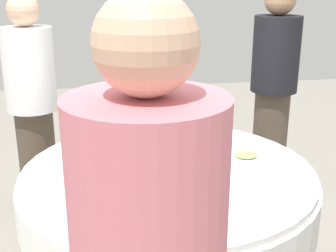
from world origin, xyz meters
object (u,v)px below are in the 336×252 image
at_px(bottle_dark_green_near, 188,137).
at_px(bottle_green_north, 159,155).
at_px(bottle_dark_green_rear, 120,108).
at_px(person_near, 33,107).
at_px(bottle_clear_left, 128,170).
at_px(bottle_green_front, 212,189).
at_px(plate_mid, 246,158).
at_px(wine_glass_rear, 212,154).
at_px(plate_far, 141,151).
at_px(dining_table, 168,194).
at_px(wine_glass_left, 100,173).
at_px(person_north, 273,92).

bearing_deg(bottle_dark_green_near, bottle_green_north, 46.57).
xyz_separation_m(bottle_dark_green_rear, person_near, (0.58, -0.35, -0.06)).
bearing_deg(bottle_green_north, bottle_clear_left, 44.12).
distance_m(bottle_green_front, plate_mid, 0.66).
distance_m(bottle_green_front, wine_glass_rear, 0.41).
bearing_deg(plate_far, bottle_dark_green_rear, -77.17).
distance_m(dining_table, bottle_dark_green_rear, 0.73).
distance_m(wine_glass_left, person_near, 1.31).
distance_m(person_north, person_near, 1.74).
distance_m(bottle_clear_left, bottle_dark_green_rear, 0.93).
distance_m(bottle_green_north, wine_glass_rear, 0.26).
xyz_separation_m(bottle_dark_green_near, bottle_clear_left, (0.33, 0.34, -0.01)).
xyz_separation_m(bottle_green_north, plate_mid, (-0.50, -0.20, -0.12)).
bearing_deg(person_near, bottle_dark_green_near, -85.41).
distance_m(bottle_green_front, bottle_dark_green_rear, 1.19).
bearing_deg(person_near, plate_far, -87.02).
bearing_deg(bottle_clear_left, plate_mid, -151.71).
distance_m(bottle_clear_left, person_near, 1.41).
bearing_deg(bottle_dark_green_rear, wine_glass_rear, 118.40).
distance_m(wine_glass_left, plate_mid, 0.84).
xyz_separation_m(dining_table, person_near, (0.79, -0.98, 0.23)).
xyz_separation_m(bottle_dark_green_rear, wine_glass_left, (0.13, 0.88, -0.04)).
relative_size(bottle_green_north, wine_glass_rear, 1.81).
xyz_separation_m(bottle_green_front, plate_far, (0.22, -0.75, -0.12)).
relative_size(bottle_dark_green_rear, plate_far, 1.36).
xyz_separation_m(dining_table, person_north, (-0.94, -0.99, 0.27)).
height_order(bottle_clear_left, person_north, person_north).
relative_size(wine_glass_left, wine_glass_rear, 0.95).
height_order(wine_glass_rear, plate_mid, wine_glass_rear).
relative_size(bottle_green_north, person_near, 0.18).
bearing_deg(bottle_dark_green_rear, plate_mid, 137.81).
bearing_deg(bottle_dark_green_rear, bottle_green_north, 100.65).
height_order(bottle_dark_green_near, bottle_dark_green_rear, bottle_dark_green_near).
bearing_deg(plate_mid, wine_glass_left, 21.30).
height_order(bottle_green_north, bottle_clear_left, bottle_clear_left).
xyz_separation_m(bottle_dark_green_near, wine_glass_left, (0.45, 0.29, -0.04)).
bearing_deg(plate_mid, dining_table, 6.34).
height_order(bottle_dark_green_near, plate_mid, bottle_dark_green_near).
distance_m(plate_far, person_near, 1.01).
xyz_separation_m(bottle_dark_green_near, person_near, (0.90, -0.95, -0.07)).
xyz_separation_m(bottle_clear_left, person_north, (-1.17, -1.30, -0.02)).
xyz_separation_m(bottle_clear_left, wine_glass_left, (0.12, -0.05, -0.03)).
bearing_deg(dining_table, bottle_green_north, 67.10).
relative_size(bottle_dark_green_rear, person_north, 0.20).
relative_size(wine_glass_rear, plate_far, 0.67).
relative_size(dining_table, bottle_green_front, 5.50).
distance_m(bottle_dark_green_rear, person_north, 1.21).
xyz_separation_m(dining_table, bottle_green_front, (-0.10, 0.52, 0.27)).
bearing_deg(person_north, bottle_dark_green_near, -87.43).
height_order(bottle_dark_green_near, plate_far, bottle_dark_green_near).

